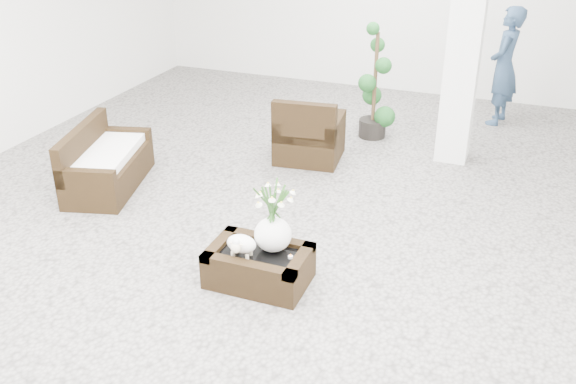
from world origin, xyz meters
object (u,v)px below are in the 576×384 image
(armchair, at_px, (310,127))
(topiary, at_px, (375,82))
(loveseat, at_px, (107,158))
(coffee_table, at_px, (259,267))

(armchair, relative_size, topiary, 0.55)
(topiary, bearing_deg, loveseat, -132.67)
(armchair, xyz_separation_m, topiary, (0.57, 1.07, 0.36))
(topiary, bearing_deg, coffee_table, -90.70)
(coffee_table, height_order, loveseat, loveseat)
(armchair, height_order, topiary, topiary)
(coffee_table, relative_size, armchair, 1.04)
(armchair, relative_size, loveseat, 0.62)
(armchair, xyz_separation_m, loveseat, (-1.95, -1.67, -0.06))
(loveseat, relative_size, topiary, 0.88)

